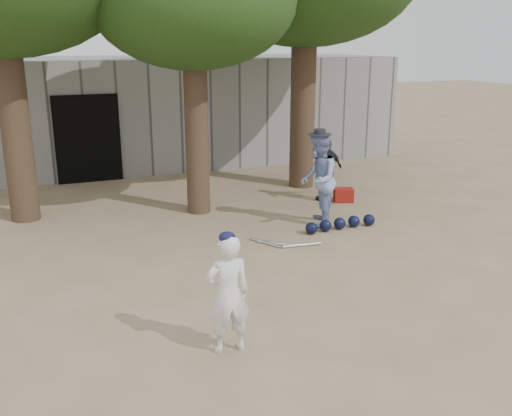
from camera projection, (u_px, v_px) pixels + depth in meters
name	position (u px, v px, depth m)	size (l,w,h in m)	color
ground	(243.00, 295.00, 8.11)	(70.00, 70.00, 0.00)	#937C5E
boy_player	(228.00, 294.00, 6.46)	(0.52, 0.34, 1.43)	white
spectator_blue	(318.00, 180.00, 10.94)	(0.88, 0.69, 1.82)	#7B8EBF
spectator_dark	(326.00, 169.00, 12.71)	(0.84, 0.35, 1.44)	black
red_bag	(344.00, 195.00, 12.76)	(0.42, 0.32, 0.30)	maroon
back_building	(119.00, 110.00, 16.87)	(16.00, 5.24, 3.00)	gray
helmet_row	(340.00, 224.00, 10.89)	(1.51, 0.30, 0.23)	black
bat_pile	(284.00, 244.00, 10.07)	(1.09, 0.76, 0.06)	#BABCC2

